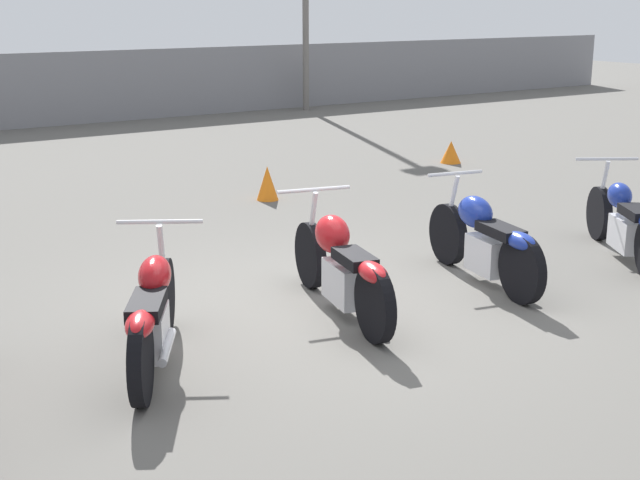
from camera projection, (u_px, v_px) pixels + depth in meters
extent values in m
plane|color=#5B5954|center=(316.00, 306.00, 8.25)|extent=(60.00, 60.00, 0.00)
cylinder|color=black|center=(165.00, 295.00, 7.56)|extent=(0.41, 0.60, 0.64)
cylinder|color=black|center=(141.00, 361.00, 6.18)|extent=(0.41, 0.60, 0.64)
cube|color=silver|center=(153.00, 332.00, 6.81)|extent=(0.44, 0.54, 0.35)
ellipsoid|color=#AD1419|center=(155.00, 275.00, 6.94)|extent=(0.49, 0.59, 0.30)
cube|color=black|center=(147.00, 305.00, 6.49)|extent=(0.51, 0.62, 0.10)
ellipsoid|color=#AD1419|center=(140.00, 324.00, 6.16)|extent=(0.40, 0.48, 0.16)
cylinder|color=silver|center=(160.00, 222.00, 7.28)|extent=(0.62, 0.39, 0.04)
cylinder|color=silver|center=(162.00, 259.00, 7.42)|extent=(0.17, 0.24, 0.65)
cylinder|color=silver|center=(167.00, 347.00, 6.69)|extent=(0.39, 0.58, 0.07)
cylinder|color=black|center=(310.00, 255.00, 8.73)|extent=(0.25, 0.66, 0.65)
cylinder|color=black|center=(375.00, 304.00, 7.32)|extent=(0.25, 0.66, 0.65)
cube|color=silver|center=(343.00, 283.00, 7.96)|extent=(0.32, 0.59, 0.36)
ellipsoid|color=red|center=(332.00, 234.00, 8.10)|extent=(0.39, 0.50, 0.35)
cube|color=black|center=(355.00, 258.00, 7.64)|extent=(0.35, 0.56, 0.10)
ellipsoid|color=red|center=(373.00, 272.00, 7.30)|extent=(0.30, 0.47, 0.16)
cylinder|color=silver|center=(314.00, 190.00, 8.47)|extent=(0.72, 0.20, 0.04)
cylinder|color=silver|center=(312.00, 223.00, 8.60)|extent=(0.11, 0.26, 0.66)
cylinder|color=silver|center=(362.00, 294.00, 7.88)|extent=(0.21, 0.61, 0.07)
cylinder|color=black|center=(448.00, 234.00, 9.51)|extent=(0.24, 0.66, 0.65)
cylinder|color=black|center=(522.00, 269.00, 8.26)|extent=(0.24, 0.66, 0.65)
cube|color=silver|center=(486.00, 255.00, 8.83)|extent=(0.30, 0.53, 0.36)
ellipsoid|color=navy|center=(475.00, 212.00, 8.94)|extent=(0.37, 0.54, 0.32)
cube|color=black|center=(501.00, 231.00, 8.54)|extent=(0.35, 0.60, 0.10)
ellipsoid|color=navy|center=(521.00, 241.00, 8.24)|extent=(0.29, 0.47, 0.16)
cylinder|color=silver|center=(455.00, 173.00, 9.24)|extent=(0.63, 0.17, 0.04)
cylinder|color=silver|center=(451.00, 204.00, 9.38)|extent=(0.10, 0.26, 0.66)
cylinder|color=silver|center=(504.00, 264.00, 8.77)|extent=(0.23, 0.74, 0.07)
cylinder|color=black|center=(599.00, 213.00, 10.49)|extent=(0.42, 0.59, 0.63)
cube|color=silver|center=(625.00, 234.00, 9.67)|extent=(0.47, 0.58, 0.35)
ellipsoid|color=navy|center=(620.00, 195.00, 9.83)|extent=(0.43, 0.48, 0.28)
cube|color=black|center=(637.00, 213.00, 9.34)|extent=(0.48, 0.57, 0.10)
cylinder|color=silver|center=(607.00, 159.00, 10.22)|extent=(0.64, 0.42, 0.04)
cylinder|color=silver|center=(603.00, 186.00, 10.36)|extent=(0.18, 0.24, 0.65)
cone|color=orange|center=(267.00, 183.00, 12.58)|extent=(0.31, 0.31, 0.48)
cone|color=orange|center=(451.00, 152.00, 15.46)|extent=(0.36, 0.36, 0.38)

